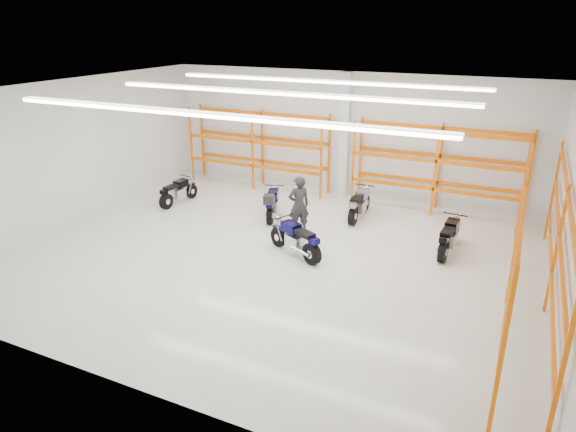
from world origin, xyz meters
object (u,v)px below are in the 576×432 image
at_px(motorcycle_back_b, 272,204).
at_px(standing_man, 299,205).
at_px(motorcycle_back_c, 359,205).
at_px(motorcycle_back_d, 449,238).
at_px(motorcycle_back_a, 177,193).
at_px(motorcycle_main, 297,240).
at_px(structural_column, 345,136).

height_order(motorcycle_back_b, standing_man, standing_man).
xyz_separation_m(motorcycle_back_c, motorcycle_back_d, (3.11, -1.55, -0.00)).
xyz_separation_m(motorcycle_back_a, motorcycle_back_c, (6.28, 1.38, 0.04)).
distance_m(motorcycle_back_a, standing_man, 5.05).
relative_size(motorcycle_back_a, motorcycle_back_b, 0.95).
height_order(motorcycle_back_c, standing_man, standing_man).
height_order(motorcycle_back_a, motorcycle_back_b, motorcycle_back_b).
height_order(motorcycle_main, motorcycle_back_a, motorcycle_main).
relative_size(motorcycle_back_a, standing_man, 1.04).
relative_size(motorcycle_back_b, structural_column, 0.44).
relative_size(motorcycle_main, structural_column, 0.43).
bearing_deg(motorcycle_back_a, standing_man, -6.91).
distance_m(motorcycle_main, structural_column, 5.88).
bearing_deg(standing_man, structural_column, -131.94).
xyz_separation_m(motorcycle_back_d, structural_column, (-4.39, 3.59, 1.78)).
height_order(motorcycle_back_a, motorcycle_back_c, motorcycle_back_c).
bearing_deg(standing_man, motorcycle_main, 70.25).
bearing_deg(motorcycle_back_c, structural_column, 122.08).
bearing_deg(motorcycle_back_a, motorcycle_back_b, 2.67).
bearing_deg(motorcycle_back_b, motorcycle_back_d, -3.43).
xyz_separation_m(motorcycle_back_a, motorcycle_back_b, (3.69, 0.17, 0.07)).
bearing_deg(structural_column, motorcycle_back_b, -111.99).
bearing_deg(motorcycle_back_a, motorcycle_back_d, -1.04).
bearing_deg(motorcycle_back_a, motorcycle_main, -20.87).
bearing_deg(motorcycle_main, motorcycle_back_c, 79.37).
bearing_deg(motorcycle_back_b, motorcycle_back_c, 25.00).
relative_size(standing_man, structural_column, 0.41).
bearing_deg(structural_column, standing_man, -90.08).
relative_size(motorcycle_back_b, motorcycle_back_d, 0.98).
height_order(motorcycle_back_c, motorcycle_back_d, motorcycle_back_c).
relative_size(motorcycle_back_b, standing_man, 1.09).
height_order(motorcycle_back_a, standing_man, standing_man).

